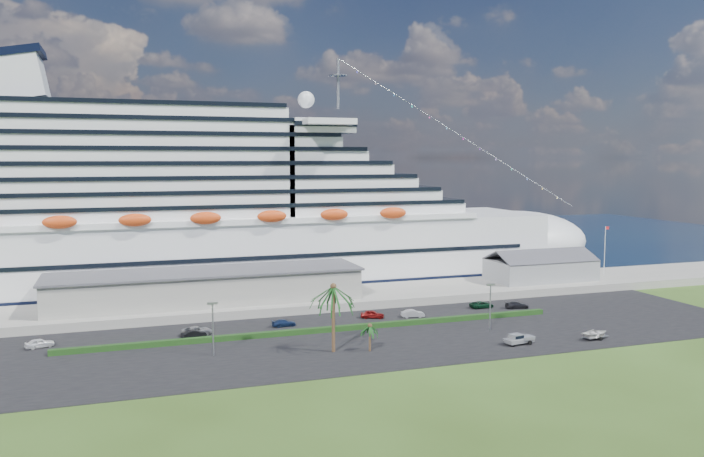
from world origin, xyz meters
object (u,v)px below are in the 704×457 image
object	(u,v)px
pickup_truck	(519,339)
cruise_ship	(208,217)
boat_trailer	(596,333)
parked_car_3	(284,323)

from	to	relation	value
pickup_truck	cruise_ship	bearing A→B (deg)	122.11
cruise_ship	boat_trailer	size ratio (longest dim) A/B	33.74
cruise_ship	pickup_truck	distance (m)	79.15
cruise_ship	parked_car_3	distance (m)	45.34
cruise_ship	parked_car_3	bearing A→B (deg)	-79.28
cruise_ship	boat_trailer	distance (m)	88.26
parked_car_3	boat_trailer	size ratio (longest dim) A/B	0.77
parked_car_3	pickup_truck	xyz separation A→B (m)	(33.35, -24.02, 0.33)
cruise_ship	pickup_truck	size ratio (longest dim) A/B	36.79
pickup_truck	boat_trailer	world-z (taller)	pickup_truck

